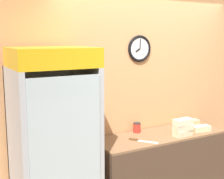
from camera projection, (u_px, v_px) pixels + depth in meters
The scene contains 10 objects.
wall_back at pixel (146, 92), 3.97m from camera, with size 5.20×0.09×2.70m.
prep_counter at pixel (160, 169), 3.83m from camera, with size 1.66×0.56×0.89m.
beverage_cooler at pixel (52, 138), 3.06m from camera, with size 0.75×0.71×1.96m.
sandwich_stack_bottom at pixel (183, 133), 3.70m from camera, with size 0.24×0.13×0.07m.
sandwich_stack_middle at pixel (183, 127), 3.69m from camera, with size 0.24×0.11×0.07m.
sandwich_stack_top at pixel (183, 122), 3.68m from camera, with size 0.24×0.12×0.07m.
sandwich_flat_left at pixel (201, 128), 3.88m from camera, with size 0.25×0.15×0.07m.
sandwich_flat_right at pixel (191, 122), 4.16m from camera, with size 0.23×0.11×0.06m.
chefs_knife at pixel (139, 140), 3.52m from camera, with size 0.24×0.28×0.02m.
condiment_jar at pixel (137, 128), 3.83m from camera, with size 0.09×0.09×0.12m.
Camera 1 is at (-2.27, -2.05, 2.05)m, focal length 50.00 mm.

